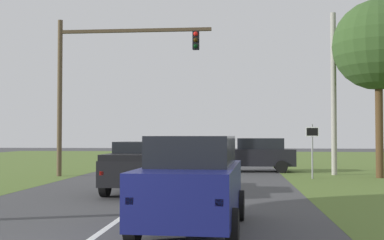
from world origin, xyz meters
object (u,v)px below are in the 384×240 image
(red_suv_near, at_px, (193,181))
(keep_moving_sign, at_px, (312,144))
(oak_tree_right, at_px, (378,45))
(crossing_suv_far, at_px, (257,154))
(utility_pole_right, at_px, (334,93))
(traffic_light, at_px, (99,72))
(pickup_truck_lead, at_px, (144,166))

(red_suv_near, height_order, keep_moving_sign, keep_moving_sign)
(oak_tree_right, distance_m, crossing_suv_far, 8.62)
(crossing_suv_far, xyz_separation_m, utility_pole_right, (3.84, -2.01, 3.22))
(keep_moving_sign, bearing_deg, crossing_suv_far, 118.41)
(red_suv_near, distance_m, traffic_light, 15.21)
(red_suv_near, bearing_deg, oak_tree_right, 60.79)
(utility_pole_right, bearing_deg, pickup_truck_lead, -134.35)
(pickup_truck_lead, relative_size, traffic_light, 0.67)
(keep_moving_sign, height_order, crossing_suv_far, keep_moving_sign)
(red_suv_near, height_order, traffic_light, traffic_light)
(traffic_light, distance_m, oak_tree_right, 13.70)
(pickup_truck_lead, distance_m, utility_pole_right, 12.27)
(red_suv_near, relative_size, utility_pole_right, 0.57)
(red_suv_near, distance_m, crossing_suv_far, 17.52)
(keep_moving_sign, distance_m, utility_pole_right, 3.79)
(red_suv_near, height_order, crossing_suv_far, red_suv_near)
(keep_moving_sign, xyz_separation_m, utility_pole_right, (1.45, 2.39, 2.56))
(pickup_truck_lead, xyz_separation_m, traffic_light, (-3.54, 6.46, 4.23))
(red_suv_near, xyz_separation_m, keep_moving_sign, (4.43, 13.00, 0.57))
(red_suv_near, xyz_separation_m, crossing_suv_far, (2.05, 17.40, -0.09))
(traffic_light, bearing_deg, pickup_truck_lead, -61.24)
(oak_tree_right, bearing_deg, traffic_light, -178.35)
(keep_moving_sign, bearing_deg, utility_pole_right, 58.72)
(utility_pole_right, bearing_deg, red_suv_near, -110.92)
(crossing_suv_far, distance_m, utility_pole_right, 5.40)
(keep_moving_sign, relative_size, crossing_suv_far, 0.60)
(utility_pole_right, bearing_deg, traffic_light, -170.36)
(keep_moving_sign, bearing_deg, oak_tree_right, 13.38)
(red_suv_near, bearing_deg, keep_moving_sign, 71.18)
(keep_moving_sign, distance_m, oak_tree_right, 5.81)
(red_suv_near, height_order, utility_pole_right, utility_pole_right)
(pickup_truck_lead, distance_m, keep_moving_sign, 9.16)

